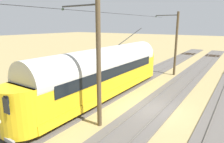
{
  "coord_description": "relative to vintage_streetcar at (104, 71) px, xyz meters",
  "views": [
    {
      "loc": [
        -5.09,
        13.07,
        6.18
      ],
      "look_at": [
        4.87,
        -1.91,
        1.92
      ],
      "focal_mm": 32.04,
      "sensor_mm": 36.0,
      "label": 1
    }
  ],
  "objects": [
    {
      "name": "track_third_siding",
      "position": [
        0.0,
        0.01,
        -2.21
      ],
      "size": [
        2.8,
        80.0,
        0.18
      ],
      "color": "#56514C",
      "rests_on": "ground"
    },
    {
      "name": "catenary_pole_mid_near",
      "position": [
        -2.67,
        4.29,
        1.73
      ],
      "size": [
        2.97,
        0.28,
        7.65
      ],
      "color": "#4C3D28",
      "rests_on": "ground"
    },
    {
      "name": "track_streetcar_siding",
      "position": [
        -9.28,
        0.01,
        -2.21
      ],
      "size": [
        2.8,
        80.0,
        0.18
      ],
      "color": "#56514C",
      "rests_on": "ground"
    },
    {
      "name": "ground_plane",
      "position": [
        -4.64,
        0.32,
        -2.26
      ],
      "size": [
        220.0,
        220.0,
        0.0
      ],
      "primitive_type": "plane",
      "color": "#9E8956"
    },
    {
      "name": "catenary_pole_foreground",
      "position": [
        -2.67,
        -11.18,
        1.73
      ],
      "size": [
        2.97,
        0.28,
        7.65
      ],
      "color": "#4C3D28",
      "rests_on": "ground"
    },
    {
      "name": "vintage_streetcar",
      "position": [
        0.0,
        0.0,
        0.0
      ],
      "size": [
        2.65,
        17.86,
        5.63
      ],
      "color": "gold",
      "rests_on": "ground"
    },
    {
      "name": "track_adjacent_siding",
      "position": [
        -4.64,
        0.01,
        -2.21
      ],
      "size": [
        2.8,
        80.0,
        0.18
      ],
      "color": "#56514C",
      "rests_on": "ground"
    },
    {
      "name": "overhead_wire_run",
      "position": [
        -0.07,
        3.55,
        4.84
      ],
      "size": [
        2.76,
        34.93,
        0.18
      ],
      "color": "black",
      "rests_on": "ground"
    }
  ]
}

